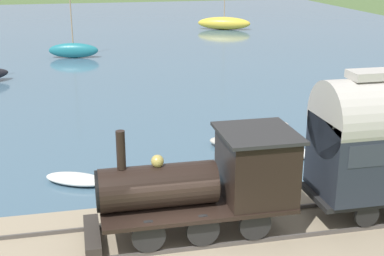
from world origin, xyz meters
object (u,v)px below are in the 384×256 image
(steam_locomotive, at_px, (214,178))
(sailboat_teal, at_px, (73,50))
(rowboat_mid_harbor, at_px, (308,154))
(rowboat_near_shore, at_px, (277,129))
(sailboat_yellow, at_px, (224,23))
(rowboat_far_out, at_px, (76,179))
(rowboat_off_pier, at_px, (229,142))

(steam_locomotive, bearing_deg, sailboat_teal, 6.71)
(rowboat_mid_harbor, relative_size, rowboat_near_shore, 1.08)
(steam_locomotive, relative_size, sailboat_yellow, 0.66)
(sailboat_yellow, bearing_deg, steam_locomotive, -173.41)
(sailboat_teal, bearing_deg, rowboat_far_out, -168.29)
(rowboat_near_shore, bearing_deg, sailboat_teal, -24.39)
(rowboat_mid_harbor, distance_m, rowboat_far_out, 9.85)
(steam_locomotive, height_order, rowboat_mid_harbor, steam_locomotive)
(sailboat_teal, xyz_separation_m, rowboat_mid_harbor, (-25.63, -9.64, -0.48))
(rowboat_off_pier, bearing_deg, rowboat_mid_harbor, -90.98)
(rowboat_near_shore, bearing_deg, rowboat_off_pier, 69.95)
(sailboat_yellow, xyz_separation_m, rowboat_near_shore, (-35.84, 7.37, -0.57))
(rowboat_mid_harbor, distance_m, rowboat_near_shore, 3.59)
(rowboat_mid_harbor, bearing_deg, rowboat_near_shore, 19.64)
(rowboat_far_out, bearing_deg, rowboat_near_shore, -38.95)
(sailboat_yellow, height_order, rowboat_far_out, sailboat_yellow)
(rowboat_near_shore, distance_m, rowboat_far_out, 10.64)
(sailboat_yellow, height_order, rowboat_off_pier, sailboat_yellow)
(rowboat_mid_harbor, xyz_separation_m, rowboat_near_shore, (3.59, 0.04, -0.02))
(steam_locomotive, bearing_deg, rowboat_off_pier, -19.52)
(sailboat_yellow, bearing_deg, rowboat_far_out, 179.50)
(rowboat_off_pier, relative_size, rowboat_near_shore, 0.92)
(sailboat_teal, height_order, sailboat_yellow, sailboat_yellow)
(sailboat_teal, relative_size, rowboat_near_shore, 3.11)
(rowboat_off_pier, distance_m, rowboat_mid_harbor, 3.58)
(steam_locomotive, distance_m, rowboat_mid_harbor, 8.87)
(sailboat_yellow, distance_m, rowboat_near_shore, 36.60)
(sailboat_teal, distance_m, rowboat_far_out, 26.20)
(sailboat_teal, xyz_separation_m, rowboat_far_out, (-26.20, 0.19, -0.48))
(steam_locomotive, relative_size, sailboat_teal, 0.85)
(rowboat_mid_harbor, bearing_deg, steam_locomotive, 155.86)
(steam_locomotive, bearing_deg, rowboat_far_out, 34.62)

